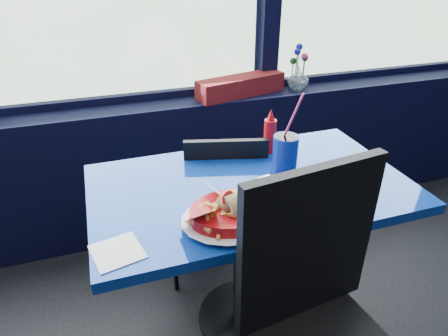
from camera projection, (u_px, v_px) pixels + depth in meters
The scene contains 10 objects.
window_sill at pixel (146, 170), 2.33m from camera, with size 5.00×0.26×0.80m, color black.
near_table at pixel (249, 222), 1.61m from camera, with size 1.20×0.70×0.75m.
chair_near_front at pixel (319, 327), 1.12m from camera, with size 0.53×0.53×1.05m.
chair_near_back at pixel (214, 199), 1.91m from camera, with size 0.46×0.46×0.83m.
planter_box at pixel (241, 86), 2.25m from camera, with size 0.52×0.13×0.10m, color maroon.
flower_vase at pixel (298, 76), 2.32m from camera, with size 0.14×0.14×0.26m.
food_basket at pixel (236, 210), 1.29m from camera, with size 0.33×0.33×0.11m.
ketchup_bottle at pixel (270, 134), 1.71m from camera, with size 0.05×0.05×0.20m.
soda_cup at pixel (285, 154), 1.56m from camera, with size 0.10×0.10×0.33m.
napkin at pixel (117, 252), 1.18m from camera, with size 0.14×0.14×0.00m, color white.
Camera 1 is at (-0.21, 0.80, 1.54)m, focal length 32.00 mm.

